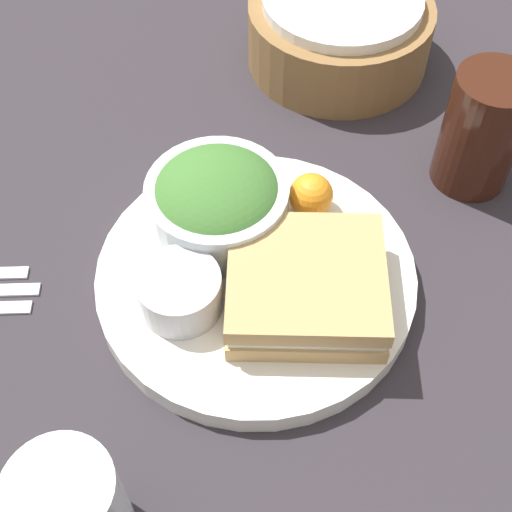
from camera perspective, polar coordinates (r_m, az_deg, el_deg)
ground_plane at (r=0.61m, az=0.00°, el=-2.29°), size 4.00×4.00×0.00m
plate at (r=0.61m, az=0.00°, el=-1.73°), size 0.27×0.27×0.02m
sandwich at (r=0.56m, az=4.01°, el=-2.34°), size 0.15×0.14×0.04m
salad_bowl at (r=0.61m, az=-3.12°, el=4.44°), size 0.12×0.12×0.06m
dressing_cup at (r=0.57m, az=-6.12°, el=-2.88°), size 0.07×0.07×0.04m
orange_wedge at (r=0.63m, az=4.42°, el=4.88°), size 0.04×0.04×0.04m
drink_glass at (r=0.69m, az=17.64°, el=9.53°), size 0.07×0.07×0.12m
bread_basket at (r=0.81m, az=6.75°, el=17.47°), size 0.20×0.20×0.08m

